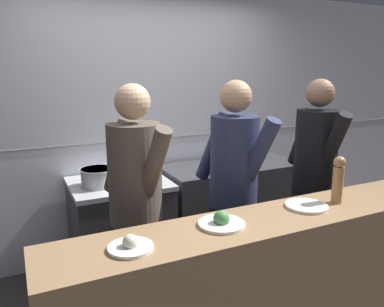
% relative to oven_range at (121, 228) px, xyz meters
% --- Properties ---
extents(wall_back_tiled, '(8.00, 0.06, 2.60)m').
position_rel_oven_range_xyz_m(wall_back_tiled, '(0.44, 0.40, 0.86)').
color(wall_back_tiled, silver).
rests_on(wall_back_tiled, ground_plane).
extents(oven_range, '(0.84, 0.71, 0.87)m').
position_rel_oven_range_xyz_m(oven_range, '(0.00, 0.00, 0.00)').
color(oven_range, '#38383D').
rests_on(oven_range, ground_plane).
extents(prep_counter, '(1.38, 0.65, 0.90)m').
position_rel_oven_range_xyz_m(prep_counter, '(1.15, -0.00, 0.01)').
color(prep_counter, '#38383D').
rests_on(prep_counter, ground_plane).
extents(pass_counter, '(3.04, 0.45, 0.98)m').
position_rel_oven_range_xyz_m(pass_counter, '(0.72, -1.43, 0.05)').
color(pass_counter, '#93704C').
rests_on(pass_counter, ground_plane).
extents(stock_pot, '(0.29, 0.29, 0.15)m').
position_rel_oven_range_xyz_m(stock_pot, '(-0.19, -0.05, 0.52)').
color(stock_pot, '#B7BABF').
rests_on(stock_pot, oven_range).
extents(sauce_pot, '(0.24, 0.24, 0.20)m').
position_rel_oven_range_xyz_m(sauce_pot, '(0.24, 0.03, 0.54)').
color(sauce_pot, '#B7BABF').
rests_on(sauce_pot, oven_range).
extents(mixing_bowl_steel, '(0.23, 0.23, 0.09)m').
position_rel_oven_range_xyz_m(mixing_bowl_steel, '(0.93, -0.01, 0.50)').
color(mixing_bowl_steel, '#B7BABF').
rests_on(mixing_bowl_steel, prep_counter).
extents(chefs_knife, '(0.36, 0.14, 0.02)m').
position_rel_oven_range_xyz_m(chefs_knife, '(0.88, -0.15, 0.46)').
color(chefs_knife, '#B7BABF').
rests_on(chefs_knife, prep_counter).
extents(plated_dish_main, '(0.22, 0.22, 0.08)m').
position_rel_oven_range_xyz_m(plated_dish_main, '(-0.33, -1.46, 0.56)').
color(plated_dish_main, white).
rests_on(plated_dish_main, pass_counter).
extents(plated_dish_appetiser, '(0.26, 0.26, 0.09)m').
position_rel_oven_range_xyz_m(plated_dish_appetiser, '(0.21, -1.41, 0.56)').
color(plated_dish_appetiser, white).
rests_on(plated_dish_appetiser, pass_counter).
extents(plated_dish_dessert, '(0.27, 0.27, 0.02)m').
position_rel_oven_range_xyz_m(plated_dish_dessert, '(0.84, -1.40, 0.55)').
color(plated_dish_dessert, white).
rests_on(plated_dish_dessert, pass_counter).
extents(pepper_mill, '(0.08, 0.08, 0.31)m').
position_rel_oven_range_xyz_m(pepper_mill, '(1.07, -1.42, 0.70)').
color(pepper_mill, '#AD7A47').
rests_on(pepper_mill, pass_counter).
extents(chef_head_cook, '(0.44, 0.76, 1.74)m').
position_rel_oven_range_xyz_m(chef_head_cook, '(-0.09, -0.79, 0.53)').
color(chef_head_cook, black).
rests_on(chef_head_cook, ground_plane).
extents(chef_sous, '(0.45, 0.76, 1.76)m').
position_rel_oven_range_xyz_m(chef_sous, '(0.67, -0.81, 0.54)').
color(chef_sous, black).
rests_on(chef_sous, ground_plane).
extents(chef_line, '(0.41, 0.77, 1.75)m').
position_rel_oven_range_xyz_m(chef_line, '(1.51, -0.76, 0.54)').
color(chef_line, black).
rests_on(chef_line, ground_plane).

